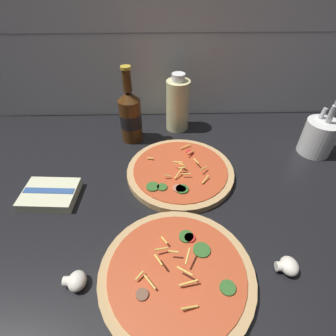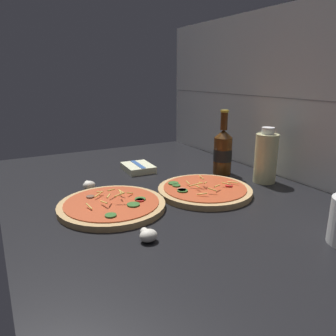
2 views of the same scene
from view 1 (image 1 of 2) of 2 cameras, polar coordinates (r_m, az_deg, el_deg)
counter_slab at (r=65.37cm, az=7.71°, el=-8.66°), size 160.00×90.00×2.50cm
tile_backsplash at (r=90.46cm, az=5.32°, el=27.34°), size 160.00×1.13×60.00cm
pizza_near at (r=52.85cm, az=1.93°, el=-22.00°), size 29.16×29.16×5.09cm
pizza_far at (r=71.04cm, az=2.66°, el=-0.80°), size 28.74×28.74×5.08cm
beer_bottle at (r=81.76cm, az=-8.18°, el=11.26°), size 6.69×6.69×23.21cm
oil_bottle at (r=87.06cm, az=2.13°, el=13.64°), size 7.48×7.48×18.63cm
mushroom_left at (r=57.71cm, az=24.67°, el=-18.83°), size 4.21×4.01×2.81cm
mushroom_right at (r=54.33cm, az=-19.39°, el=-22.19°), size 4.16×3.96×2.77cm
utensil_crock at (r=88.29cm, az=29.97°, el=5.92°), size 9.25×9.25×16.97cm
dish_towel at (r=70.71cm, az=-24.26°, el=-5.25°), size 13.44×10.74×2.56cm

